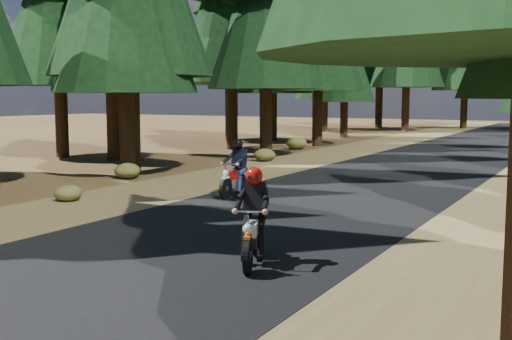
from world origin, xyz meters
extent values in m
plane|color=#432B17|center=(0.00, 0.00, 0.00)|extent=(120.00, 120.00, 0.00)
cube|color=black|center=(0.00, 5.00, 0.01)|extent=(6.00, 100.00, 0.01)
cube|color=brown|center=(-4.60, 5.00, 0.00)|extent=(3.20, 100.00, 0.01)
cylinder|color=black|center=(-7.26, 6.17, 2.67)|extent=(0.51, 0.51, 5.34)
cylinder|color=black|center=(-7.70, 6.96, 3.21)|extent=(0.56, 0.56, 6.43)
cylinder|color=black|center=(-11.13, 9.93, 2.78)|extent=(0.52, 0.52, 5.56)
cone|color=black|center=(-11.13, 9.93, 6.26)|extent=(4.73, 4.73, 6.95)
cylinder|color=black|center=(-6.35, 13.89, 2.86)|extent=(0.53, 0.53, 5.72)
cone|color=black|center=(-6.35, 13.89, 6.43)|extent=(4.86, 4.86, 7.15)
cylinder|color=black|center=(-9.76, 16.85, 3.18)|extent=(0.55, 0.55, 6.37)
cylinder|color=black|center=(-7.00, 20.76, 2.82)|extent=(0.53, 0.53, 5.64)
cone|color=black|center=(-7.00, 20.76, 6.34)|extent=(4.79, 4.79, 7.05)
cylinder|color=black|center=(-10.86, 23.22, 2.72)|extent=(0.52, 0.52, 5.45)
cone|color=black|center=(-10.86, 23.22, 6.13)|extent=(4.63, 4.63, 6.81)
cylinder|color=black|center=(-8.12, 27.46, 2.21)|extent=(0.48, 0.48, 4.42)
cone|color=black|center=(-8.12, 27.46, 4.97)|extent=(3.76, 3.76, 5.52)
cone|color=black|center=(-8.12, 27.46, 6.96)|extent=(2.87, 2.87, 3.98)
cylinder|color=black|center=(-11.79, 32.77, 2.37)|extent=(0.49, 0.49, 4.75)
cone|color=black|center=(-11.79, 32.77, 5.34)|extent=(4.04, 4.04, 5.93)
cone|color=black|center=(-11.79, 32.77, 7.48)|extent=(3.09, 3.09, 4.27)
cylinder|color=black|center=(-14.00, 10.00, 3.00)|extent=(0.54, 0.54, 6.00)
cylinder|color=black|center=(-13.00, 22.00, 3.20)|extent=(0.56, 0.56, 6.40)
cone|color=black|center=(-13.00, 22.00, 7.20)|extent=(5.44, 5.44, 8.00)
cylinder|color=black|center=(-7.00, 37.00, 3.20)|extent=(0.56, 0.56, 6.40)
cone|color=black|center=(-7.00, 37.00, 7.20)|extent=(5.44, 5.44, 8.00)
cylinder|color=black|center=(-10.00, 40.00, 3.40)|extent=(0.57, 0.57, 6.80)
cone|color=black|center=(-10.00, 40.00, 7.65)|extent=(5.78, 5.78, 8.50)
cylinder|color=black|center=(-4.00, 43.00, 3.00)|extent=(0.54, 0.54, 6.00)
cone|color=black|center=(-4.00, 43.00, 6.75)|extent=(5.10, 5.10, 7.50)
cone|color=black|center=(-4.00, 43.00, 9.45)|extent=(3.90, 3.90, 5.40)
cylinder|color=black|center=(-13.00, 36.00, 2.80)|extent=(0.52, 0.52, 5.60)
cone|color=black|center=(-13.00, 36.00, 6.30)|extent=(4.76, 4.76, 7.00)
cone|color=black|center=(-13.00, 36.00, 8.82)|extent=(3.64, 3.64, 5.04)
ellipsoid|color=#474C1E|center=(-5.70, 12.58, 0.25)|extent=(0.84, 0.84, 0.51)
ellipsoid|color=#474C1E|center=(-5.40, 1.72, 0.20)|extent=(0.68, 0.68, 0.41)
ellipsoid|color=#474C1E|center=(-6.97, 18.23, 0.30)|extent=(0.99, 0.99, 0.59)
ellipsoid|color=#474C1E|center=(-6.99, 5.84, 0.24)|extent=(0.81, 0.81, 0.49)
cube|color=black|center=(1.50, -1.32, 1.01)|extent=(0.39, 0.31, 0.48)
sphere|color=#AA0E06|center=(1.50, -1.32, 1.37)|extent=(0.35, 0.35, 0.27)
cube|color=black|center=(-2.13, 4.28, 1.00)|extent=(0.34, 0.22, 0.48)
sphere|color=black|center=(-2.13, 4.28, 1.35)|extent=(0.28, 0.28, 0.27)
camera|label=1|loc=(6.15, -9.68, 2.58)|focal=45.00mm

